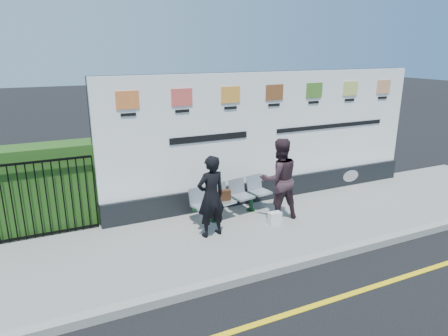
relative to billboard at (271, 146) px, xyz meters
name	(u,v)px	position (x,y,z in m)	size (l,w,h in m)	color
ground	(369,289)	(-0.50, -3.85, -1.42)	(80.00, 80.00, 0.00)	black
pavement	(282,224)	(-0.50, -1.35, -1.36)	(14.00, 3.00, 0.12)	gray
kerb	(328,256)	(-0.50, -2.85, -1.35)	(14.00, 0.18, 0.14)	gray
yellow_line	(369,288)	(-0.50, -3.85, -1.42)	(14.00, 0.10, 0.01)	yellow
billboard	(271,146)	(0.00, 0.00, 0.00)	(8.00, 0.30, 3.00)	black
hedge	(37,188)	(-5.08, 0.45, -0.45)	(2.35, 0.70, 1.70)	#244D17
railing	(38,200)	(-5.08, 0.00, -0.53)	(2.05, 0.06, 1.54)	black
bench	(233,207)	(-1.29, -0.63, -1.10)	(1.91, 0.51, 0.41)	silver
woman_left	(211,196)	(-2.10, -1.30, -0.50)	(0.59, 0.38, 1.61)	black
woman_right	(279,179)	(-0.46, -1.12, -0.43)	(0.85, 0.66, 1.74)	#342229
handbag_brown	(224,195)	(-1.54, -0.67, -0.78)	(0.29, 0.12, 0.23)	#321A0D
carrier_bag_white	(275,218)	(-0.70, -1.39, -1.17)	(0.26, 0.16, 0.26)	silver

